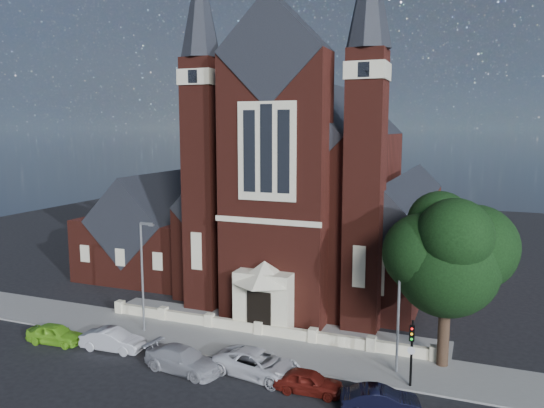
% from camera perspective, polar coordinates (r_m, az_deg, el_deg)
% --- Properties ---
extents(ground, '(120.00, 120.00, 0.00)m').
position_cam_1_polar(ground, '(46.41, 2.76, -10.23)').
color(ground, black).
rests_on(ground, ground).
extents(pavement_strip, '(60.00, 5.00, 0.12)m').
position_cam_1_polar(pavement_strip, '(37.25, -2.61, -14.97)').
color(pavement_strip, gray).
rests_on(pavement_strip, ground).
extents(forecourt_paving, '(26.00, 3.00, 0.14)m').
position_cam_1_polar(forecourt_paving, '(40.67, -0.25, -12.93)').
color(forecourt_paving, gray).
rests_on(forecourt_paving, ground).
extents(forecourt_wall, '(24.00, 0.40, 0.90)m').
position_cam_1_polar(forecourt_wall, '(38.95, -1.38, -13.91)').
color(forecourt_wall, beige).
rests_on(forecourt_wall, ground).
extents(church, '(20.01, 34.90, 29.20)m').
position_cam_1_polar(church, '(52.04, 5.63, 1.00)').
color(church, '#4D1C14').
rests_on(church, ground).
extents(parish_hall, '(12.00, 12.20, 10.24)m').
position_cam_1_polar(parish_hall, '(54.94, -12.20, -3.18)').
color(parish_hall, '#4D1C14').
rests_on(parish_hall, ground).
extents(street_tree, '(6.40, 6.60, 10.70)m').
position_cam_1_polar(street_tree, '(33.38, 18.47, -5.55)').
color(street_tree, black).
rests_on(street_tree, ground).
extents(street_lamp_left, '(1.16, 0.22, 8.09)m').
position_cam_1_polar(street_lamp_left, '(39.09, -13.69, -6.95)').
color(street_lamp_left, gray).
rests_on(street_lamp_left, ground).
extents(street_lamp_right, '(1.16, 0.22, 8.09)m').
position_cam_1_polar(street_lamp_right, '(32.58, 13.64, -10.01)').
color(street_lamp_right, gray).
rests_on(street_lamp_right, ground).
extents(traffic_signal, '(0.28, 0.42, 4.00)m').
position_cam_1_polar(traffic_signal, '(31.71, 14.79, -14.45)').
color(traffic_signal, black).
rests_on(traffic_signal, ground).
extents(car_lime_van, '(4.11, 1.94, 1.36)m').
position_cam_1_polar(car_lime_van, '(40.14, -22.27, -12.81)').
color(car_lime_van, '#7ECE29').
rests_on(car_lime_van, ground).
extents(car_silver_a, '(4.42, 1.82, 1.42)m').
position_cam_1_polar(car_silver_a, '(37.77, -16.75, -13.83)').
color(car_silver_a, '#B6B8BF').
rests_on(car_silver_a, ground).
extents(car_silver_b, '(5.32, 2.78, 1.47)m').
position_cam_1_polar(car_silver_b, '(33.86, -9.57, -16.19)').
color(car_silver_b, '#A8A9B0').
rests_on(car_silver_b, ground).
extents(car_white_suv, '(5.84, 3.40, 1.53)m').
position_cam_1_polar(car_white_suv, '(32.85, -1.50, -16.81)').
color(car_white_suv, white).
rests_on(car_white_suv, ground).
extents(car_dark_red, '(3.92, 1.72, 1.31)m').
position_cam_1_polar(car_dark_red, '(31.15, 3.95, -18.52)').
color(car_dark_red, maroon).
rests_on(car_dark_red, ground).
extents(car_navy, '(4.35, 2.50, 1.35)m').
position_cam_1_polar(car_navy, '(29.71, 11.59, -20.02)').
color(car_navy, black).
rests_on(car_navy, ground).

